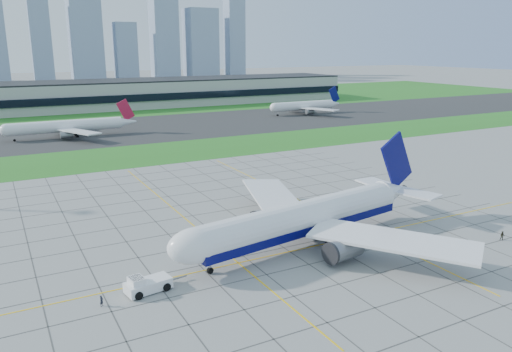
{
  "coord_description": "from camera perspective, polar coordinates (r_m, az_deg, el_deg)",
  "views": [
    {
      "loc": [
        -43.36,
        -70.48,
        34.56
      ],
      "look_at": [
        6.94,
        23.37,
        7.0
      ],
      "focal_mm": 35.0,
      "sensor_mm": 36.0,
      "label": 1
    }
  ],
  "objects": [
    {
      "name": "ground",
      "position": [
        89.67,
        3.18,
        -8.18
      ],
      "size": [
        1400.0,
        1400.0,
        0.0
      ],
      "primitive_type": "plane",
      "color": "#969691",
      "rests_on": "ground"
    },
    {
      "name": "grass_median",
      "position": [
        169.78,
        -12.81,
        2.41
      ],
      "size": [
        700.0,
        35.0,
        0.04
      ],
      "primitive_type": "cube",
      "color": "#296C1E",
      "rests_on": "ground"
    },
    {
      "name": "asphalt_taxiway",
      "position": [
        222.49,
        -16.67,
        4.97
      ],
      "size": [
        700.0,
        75.0,
        0.04
      ],
      "primitive_type": "cube",
      "color": "#383838",
      "rests_on": "ground"
    },
    {
      "name": "grass_far",
      "position": [
        330.16,
        -20.68,
        7.58
      ],
      "size": [
        700.0,
        145.0,
        0.04
      ],
      "primitive_type": "cube",
      "color": "#296C1E",
      "rests_on": "ground"
    },
    {
      "name": "apron_markings",
      "position": [
        98.81,
        0.04,
        -5.95
      ],
      "size": [
        120.0,
        130.0,
        0.03
      ],
      "color": "#474744",
      "rests_on": "ground"
    },
    {
      "name": "terminal",
      "position": [
        312.84,
        -12.8,
        9.27
      ],
      "size": [
        260.0,
        43.0,
        15.8
      ],
      "color": "#B7B7B2",
      "rests_on": "ground"
    },
    {
      "name": "city_skyline",
      "position": [
        592.0,
        -25.82,
        15.5
      ],
      "size": [
        523.0,
        32.4,
        160.0
      ],
      "color": "#8B9DB6",
      "rests_on": "ground"
    },
    {
      "name": "airliner",
      "position": [
        89.67,
        5.55,
        -4.84
      ],
      "size": [
        57.21,
        57.54,
        18.09
      ],
      "rotation": [
        0.0,
        0.0,
        0.16
      ],
      "color": "white",
      "rests_on": "ground"
    },
    {
      "name": "pushback_tug",
      "position": [
        75.72,
        -12.46,
        -12.0
      ],
      "size": [
        9.75,
        4.22,
        2.68
      ],
      "rotation": [
        0.0,
        0.0,
        0.16
      ],
      "color": "white",
      "rests_on": "ground"
    },
    {
      "name": "crew_near",
      "position": [
        73.64,
        -17.24,
        -13.47
      ],
      "size": [
        0.7,
        0.68,
        1.62
      ],
      "primitive_type": "imported",
      "rotation": [
        0.0,
        0.0,
        0.73
      ],
      "color": "black",
      "rests_on": "ground"
    },
    {
      "name": "crew_far",
      "position": [
        102.95,
        26.34,
        -6.16
      ],
      "size": [
        1.05,
        1.09,
        1.77
      ],
      "primitive_type": "imported",
      "rotation": [
        0.0,
        0.0,
        -0.91
      ],
      "color": "#2A281C",
      "rests_on": "ground"
    },
    {
      "name": "distant_jet_1",
      "position": [
        210.64,
        -20.71,
        5.37
      ],
      "size": [
        48.6,
        42.66,
        14.08
      ],
      "color": "white",
      "rests_on": "ground"
    },
    {
      "name": "distant_jet_2",
      "position": [
        268.51,
        5.55,
        8.01
      ],
      "size": [
        41.57,
        42.66,
        14.08
      ],
      "color": "white",
      "rests_on": "ground"
    }
  ]
}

